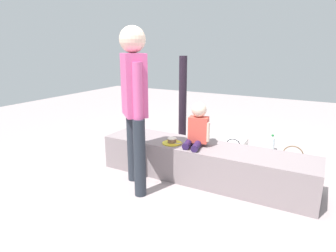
{
  "coord_description": "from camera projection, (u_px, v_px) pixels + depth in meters",
  "views": [
    {
      "loc": [
        1.12,
        -2.84,
        1.46
      ],
      "look_at": [
        -0.31,
        -0.26,
        0.65
      ],
      "focal_mm": 30.97,
      "sensor_mm": 36.0,
      "label": 1
    }
  ],
  "objects": [
    {
      "name": "cake_plate",
      "position": [
        172.0,
        142.0,
        3.27
      ],
      "size": [
        0.22,
        0.22,
        0.07
      ],
      "color": "yellow",
      "rests_on": "concrete_ledge"
    },
    {
      "name": "ground_plane",
      "position": [
        203.0,
        179.0,
        3.31
      ],
      "size": [
        12.0,
        12.0,
        0.0
      ],
      "primitive_type": "plane",
      "color": "#A39393"
    },
    {
      "name": "adult_standing",
      "position": [
        134.0,
        95.0,
        2.86
      ],
      "size": [
        0.39,
        0.38,
        1.65
      ],
      "color": "#242A33",
      "rests_on": "ground_plane"
    },
    {
      "name": "party_cup_red",
      "position": [
        263.0,
        155.0,
        3.88
      ],
      "size": [
        0.08,
        0.08,
        0.11
      ],
      "primitive_type": "cylinder",
      "color": "red",
      "rests_on": "ground_plane"
    },
    {
      "name": "water_bottle_near_gift",
      "position": [
        272.0,
        143.0,
        4.18
      ],
      "size": [
        0.08,
        0.08,
        0.24
      ],
      "color": "silver",
      "rests_on": "ground_plane"
    },
    {
      "name": "gift_bag",
      "position": [
        202.0,
        135.0,
        4.5
      ],
      "size": [
        0.19,
        0.11,
        0.31
      ],
      "color": "#59C6B2",
      "rests_on": "ground_plane"
    },
    {
      "name": "cake_box_white",
      "position": [
        234.0,
        144.0,
        4.28
      ],
      "size": [
        0.35,
        0.32,
        0.15
      ],
      "primitive_type": "cube",
      "rotation": [
        0.0,
        0.0,
        0.02
      ],
      "color": "white",
      "rests_on": "ground_plane"
    },
    {
      "name": "child_seated",
      "position": [
        198.0,
        127.0,
        3.16
      ],
      "size": [
        0.28,
        0.33,
        0.48
      ],
      "color": "#2A1945",
      "rests_on": "concrete_ledge"
    },
    {
      "name": "handbag_brown_canvas",
      "position": [
        292.0,
        164.0,
        3.43
      ],
      "size": [
        0.32,
        0.12,
        0.34
      ],
      "color": "brown",
      "rests_on": "ground_plane"
    },
    {
      "name": "railing_post",
      "position": [
        182.0,
        115.0,
        4.12
      ],
      "size": [
        0.36,
        0.36,
        1.34
      ],
      "color": "black",
      "rests_on": "ground_plane"
    },
    {
      "name": "concrete_ledge",
      "position": [
        203.0,
        163.0,
        3.26
      ],
      "size": [
        2.39,
        0.53,
        0.4
      ],
      "primitive_type": "cube",
      "color": "gray",
      "rests_on": "ground_plane"
    },
    {
      "name": "handbag_black_leather",
      "position": [
        233.0,
        155.0,
        3.66
      ],
      "size": [
        0.27,
        0.14,
        0.35
      ],
      "color": "black",
      "rests_on": "ground_plane"
    }
  ]
}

